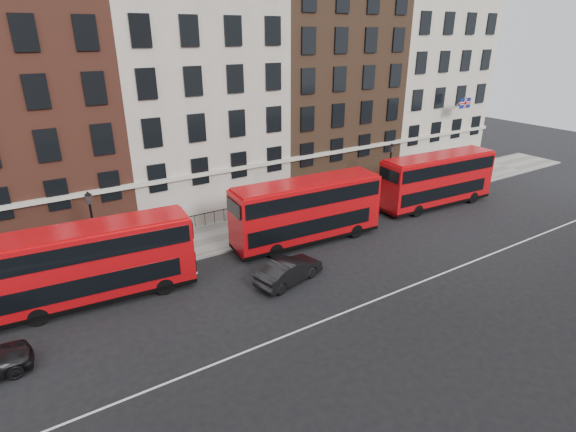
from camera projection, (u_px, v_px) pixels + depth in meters
ground at (319, 297)px, 25.54m from camera, size 120.00×120.00×0.00m
pavement at (237, 231)px, 33.71m from camera, size 80.00×5.00×0.15m
kerb at (253, 244)px, 31.76m from camera, size 80.00×0.30×0.16m
road_centre_line at (341, 314)px, 23.98m from camera, size 70.00×0.12×0.01m
building_terrace at (186, 83)px, 35.47m from camera, size 64.00×11.95×22.00m
bus_b at (92, 262)px, 24.35m from camera, size 10.79×3.46×4.46m
bus_c at (306, 210)px, 31.34m from camera, size 11.04×3.32×4.58m
bus_d at (437, 179)px, 38.01m from camera, size 10.93×3.25×4.53m
car_front at (289, 271)px, 26.83m from camera, size 4.74×2.59×1.48m
lamp_post_left at (94, 229)px, 26.70m from camera, size 0.44×0.44×5.33m
lamp_post_right at (390, 171)px, 37.95m from camera, size 0.44×0.44×5.33m
traffic_light at (481, 159)px, 43.83m from camera, size 0.25×0.45×3.27m
iron_railings at (224, 215)px, 35.21m from camera, size 6.60×0.06×1.00m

